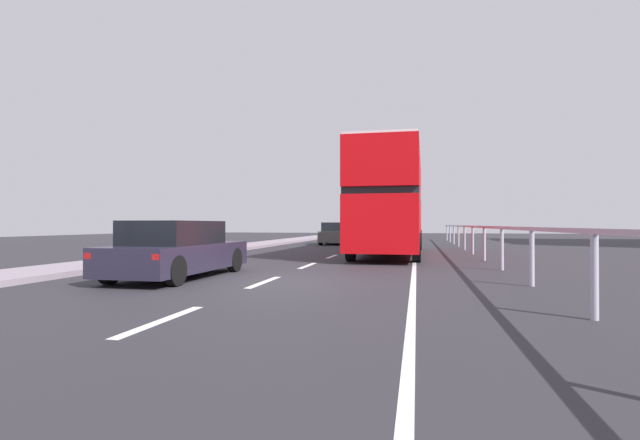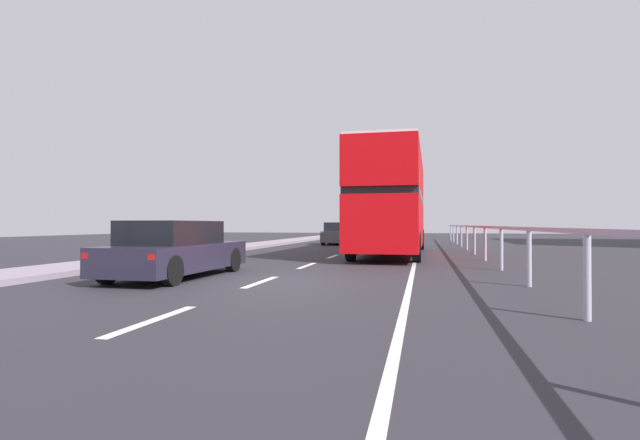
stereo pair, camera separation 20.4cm
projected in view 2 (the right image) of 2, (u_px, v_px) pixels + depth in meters
name	position (u px, v px, depth m)	size (l,w,h in m)	color
ground_plane	(264.00, 283.00, 10.62)	(75.75, 120.00, 0.10)	#2B2930
near_sidewalk_kerb	(39.00, 272.00, 11.89)	(2.12, 80.00, 0.14)	gray
lane_paint_markings	(382.00, 256.00, 18.72)	(3.37, 46.00, 0.01)	silver
bridge_side_railing	(479.00, 232.00, 18.21)	(0.10, 42.00, 1.23)	#B0A9BE
double_decker_bus_red	(392.00, 201.00, 20.05)	(2.65, 11.25, 4.23)	red
hatchback_car_near	(176.00, 250.00, 11.37)	(1.82, 4.50, 1.36)	#242032
sedan_car_ahead	(339.00, 234.00, 30.13)	(1.99, 4.15, 1.40)	#4E5351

